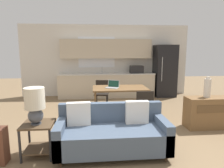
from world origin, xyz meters
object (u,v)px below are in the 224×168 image
object	(u,v)px
dining_chair_far_left	(102,92)
vase	(207,88)
laptop	(113,86)
credenza	(213,112)
dining_table	(120,90)
couch	(112,133)
side_table	(39,134)
refrigerator	(165,71)
dining_chair_near_right	(143,105)
table_lamp	(35,103)

from	to	relation	value
dining_chair_far_left	vase	bearing A→B (deg)	-31.47
laptop	credenza	bearing A→B (deg)	0.34
dining_table	couch	xyz separation A→B (m)	(-0.40, -2.00, -0.35)
couch	vase	world-z (taller)	vase
dining_table	credenza	bearing A→B (deg)	-28.75
couch	credenza	xyz separation A→B (m)	(2.38, 0.91, 0.01)
laptop	vase	bearing A→B (deg)	-0.82
couch	side_table	size ratio (longest dim) A/B	3.28
refrigerator	side_table	xyz separation A→B (m)	(-3.61, -4.16, -0.60)
dining_table	vase	distance (m)	2.12
credenza	dining_chair_far_left	bearing A→B (deg)	141.85
dining_chair_far_left	dining_chair_near_right	xyz separation A→B (m)	(0.91, -1.58, 0.00)
credenza	laptop	size ratio (longest dim) A/B	3.10
couch	laptop	bearing A→B (deg)	84.08
side_table	dining_chair_near_right	size ratio (longest dim) A/B	0.68
refrigerator	credenza	bearing A→B (deg)	-90.39
side_table	laptop	bearing A→B (deg)	54.52
side_table	laptop	xyz separation A→B (m)	(1.41, 1.98, 0.43)
couch	credenza	distance (m)	2.55
refrigerator	dining_chair_near_right	xyz separation A→B (m)	(-1.55, -2.91, -0.50)
dining_chair_near_right	table_lamp	bearing A→B (deg)	31.08
vase	dining_chair_far_left	world-z (taller)	vase
couch	refrigerator	bearing A→B (deg)	59.95
side_table	dining_chair_near_right	bearing A→B (deg)	31.22
refrigerator	dining_chair_far_left	distance (m)	2.84
refrigerator	laptop	size ratio (longest dim) A/B	4.86
side_table	table_lamp	distance (m)	0.52
table_lamp	vase	size ratio (longest dim) A/B	1.30
dining_table	side_table	xyz separation A→B (m)	(-1.60, -2.01, -0.31)
refrigerator	dining_table	xyz separation A→B (m)	(-2.01, -2.15, -0.28)
side_table	dining_chair_far_left	world-z (taller)	dining_chair_far_left
refrigerator	dining_table	bearing A→B (deg)	-132.95
side_table	couch	bearing A→B (deg)	0.61
refrigerator	dining_chair_near_right	distance (m)	3.34
dining_chair_far_left	dining_chair_near_right	bearing A→B (deg)	-51.90
vase	laptop	world-z (taller)	vase
table_lamp	dining_chair_far_left	world-z (taller)	table_lamp
vase	laptop	xyz separation A→B (m)	(-2.01, 1.03, -0.11)
couch	dining_chair_far_left	xyz separation A→B (m)	(-0.05, 2.82, 0.13)
laptop	dining_chair_near_right	bearing A→B (deg)	-21.96
refrigerator	couch	distance (m)	4.84
table_lamp	credenza	xyz separation A→B (m)	(3.61, 0.95, -0.55)
couch	laptop	distance (m)	2.03
dining_chair_near_right	laptop	world-z (taller)	laptop
refrigerator	couch	xyz separation A→B (m)	(-2.40, -4.15, -0.63)
table_lamp	laptop	size ratio (longest dim) A/B	1.49
vase	dining_chair_near_right	size ratio (longest dim) A/B	0.56
side_table	dining_chair_near_right	distance (m)	2.42
couch	side_table	distance (m)	1.21
dining_chair_near_right	vase	bearing A→B (deg)	166.92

